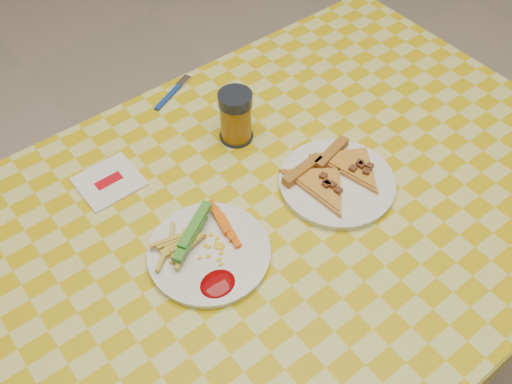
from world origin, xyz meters
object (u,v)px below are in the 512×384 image
table (283,228)px  plate_left (209,254)px  drink_glass (236,117)px  plate_right (337,183)px

table → plate_left: bearing=-178.1°
drink_glass → plate_right: bearing=-72.1°
table → plate_right: 0.14m
table → drink_glass: 0.24m
drink_glass → plate_left: bearing=-135.9°
plate_right → table: bearing=167.7°
plate_right → plate_left: bearing=176.4°
plate_left → drink_glass: size_ratio=1.85×
drink_glass → table: bearing=-100.5°
table → plate_left: size_ratio=6.06×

